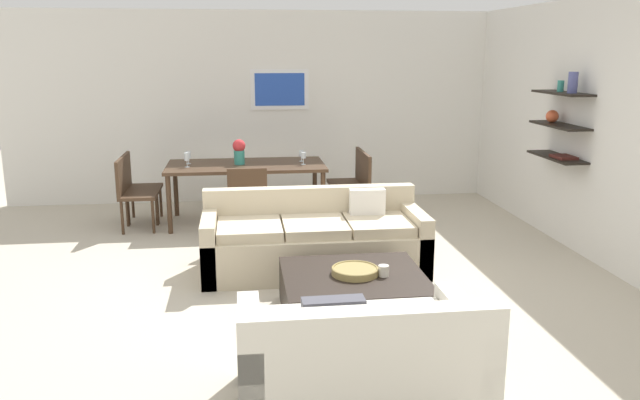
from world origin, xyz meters
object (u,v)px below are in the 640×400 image
Objects in this scene: wine_glass_right_far at (302,154)px; dining_chair_foot at (248,199)px; loveseat_white at (360,362)px; dining_chair_left_far at (136,183)px; wine_glass_left_far at (188,155)px; dining_chair_right_far at (351,177)px; candle_jar at (384,271)px; dining_chair_right_near at (357,184)px; coffee_table at (353,296)px; dining_table at (246,169)px; centerpiece_vase at (239,151)px; dining_chair_left_near at (131,190)px; wine_glass_left_near at (187,157)px; decorative_bowl at (355,271)px; sofa_beige at (314,242)px; wine_glass_right_near at (303,156)px.

dining_chair_foot is at bearing -125.34° from wine_glass_right_far.
dining_chair_left_far is (-2.02, 4.68, 0.21)m from loveseat_white.
dining_chair_right_far is at bearing 2.67° from wine_glass_left_far.
candle_jar is 0.10× the size of dining_chair_right_near.
coffee_table is 0.58× the size of dining_table.
coffee_table is 12.81× the size of candle_jar.
centerpiece_vase is (-0.90, 3.16, 0.73)m from coffee_table.
dining_chair_right_far and dining_chair_foot have the same top height.
coffee_table is 3.63× the size of centerpiece_vase.
coffee_table is 3.01m from dining_chair_right_near.
candle_jar is 3.87m from dining_chair_left_near.
candle_jar is at bearing -96.58° from dining_chair_right_near.
wine_glass_left_near is (0.68, 0.10, 0.37)m from dining_chair_left_near.
decorative_bowl is (0.01, 0.00, 0.22)m from coffee_table.
wine_glass_left_near is at bearing -26.70° from dining_chair_left_far.
candle_jar is 0.62× the size of wine_glass_right_far.
wine_glass_right_far is at bearing 95.63° from candle_jar.
loveseat_white is 5.10m from dining_chair_left_far.
decorative_bowl is at bearing -52.87° from dining_chair_left_near.
candle_jar is (0.41, -1.29, 0.13)m from sofa_beige.
centerpiece_vase is at bearing -171.69° from wine_glass_right_far.
decorative_bowl is 0.19× the size of dining_table.
wine_glass_right_near is (1.44, -0.24, 0.00)m from wine_glass_left_far.
loveseat_white is 1.32m from coffee_table.
decorative_bowl is 0.44× the size of dining_chair_left_far.
wine_glass_right_near is at bearing -8.86° from centerpiece_vase.
dining_chair_left_near is at bearing 127.13° from decorative_bowl.
candle_jar reaches higher than coffee_table.
candle_jar is at bearing 71.04° from loveseat_white.
dining_chair_right_near is at bearing 83.42° from candle_jar.
wine_glass_left_near is at bearing -169.00° from centerpiece_vase.
dining_chair_right_far is at bearing 90.00° from dining_chair_right_near.
wine_glass_right_far is 0.93× the size of wine_glass_right_near.
dining_chair_foot is 2.79× the size of centerpiece_vase.
loveseat_white is 4.80m from wine_glass_left_far.
coffee_table is 1.30× the size of dining_chair_right_far.
loveseat_white is at bearing -81.06° from centerpiece_vase.
coffee_table is 1.30× the size of dining_chair_right_near.
coffee_table is 2.99× the size of decorative_bowl.
loveseat_white is at bearing -91.27° from wine_glass_right_near.
dining_table is at bearing 9.51° from wine_glass_left_near.
dining_chair_left_near is (-2.21, 2.93, 0.31)m from coffee_table.
coffee_table is 0.22m from decorative_bowl.
dining_chair_right_near is at bearing -90.00° from dining_chair_right_far.
dining_chair_left_far is 1.00× the size of dining_chair_right_far.
centerpiece_vase is at bearing -10.32° from wine_glass_left_far.
dining_table is 1.42m from dining_chair_left_far.
wine_glass_right_near is 1.44m from wine_glass_left_near.
coffee_table is at bearing -53.00° from dining_chair_left_near.
dining_table is at bearing 104.53° from coffee_table.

